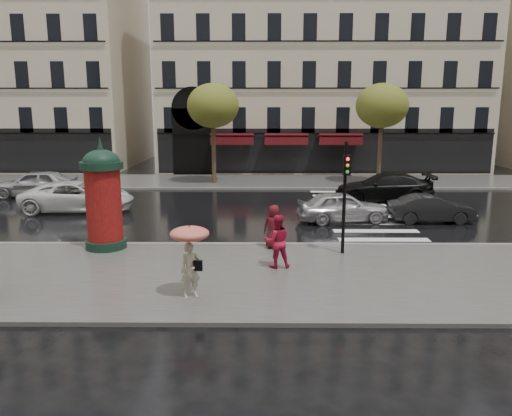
{
  "coord_description": "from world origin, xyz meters",
  "views": [
    {
      "loc": [
        1.1,
        -15.12,
        5.23
      ],
      "look_at": [
        0.95,
        1.5,
        1.8
      ],
      "focal_mm": 35.0,
      "sensor_mm": 36.0,
      "label": 1
    }
  ],
  "objects_px": {
    "woman_red": "(277,241)",
    "traffic_light": "(345,187)",
    "man_burgundy": "(274,227)",
    "car_silver": "(342,207)",
    "woman_umbrella": "(190,250)",
    "morris_column": "(103,196)",
    "car_white": "(78,196)",
    "car_far_silver": "(36,183)",
    "car_darkgrey": "(432,209)",
    "car_black": "(384,187)"
  },
  "relations": [
    {
      "from": "traffic_light",
      "to": "car_black",
      "type": "relative_size",
      "value": 0.74
    },
    {
      "from": "car_white",
      "to": "car_far_silver",
      "type": "height_order",
      "value": "car_far_silver"
    },
    {
      "from": "man_burgundy",
      "to": "car_far_silver",
      "type": "xyz_separation_m",
      "value": [
        -13.49,
        10.87,
        -0.13
      ]
    },
    {
      "from": "woman_red",
      "to": "car_white",
      "type": "xyz_separation_m",
      "value": [
        -9.67,
        9.13,
        -0.23
      ]
    },
    {
      "from": "car_darkgrey",
      "to": "man_burgundy",
      "type": "bearing_deg",
      "value": 122.5
    },
    {
      "from": "car_silver",
      "to": "morris_column",
      "type": "bearing_deg",
      "value": 109.47
    },
    {
      "from": "woman_red",
      "to": "car_silver",
      "type": "distance_m",
      "value": 7.61
    },
    {
      "from": "car_white",
      "to": "car_darkgrey",
      "type": "bearing_deg",
      "value": -100.27
    },
    {
      "from": "traffic_light",
      "to": "car_black",
      "type": "height_order",
      "value": "traffic_light"
    },
    {
      "from": "man_burgundy",
      "to": "morris_column",
      "type": "bearing_deg",
      "value": 10.74
    },
    {
      "from": "woman_umbrella",
      "to": "woman_red",
      "type": "relative_size",
      "value": 1.17
    },
    {
      "from": "woman_red",
      "to": "morris_column",
      "type": "xyz_separation_m",
      "value": [
        -6.17,
        2.2,
        1.07
      ]
    },
    {
      "from": "woman_umbrella",
      "to": "car_far_silver",
      "type": "height_order",
      "value": "woman_umbrella"
    },
    {
      "from": "car_far_silver",
      "to": "traffic_light",
      "type": "bearing_deg",
      "value": 53.16
    },
    {
      "from": "man_burgundy",
      "to": "car_silver",
      "type": "distance_m",
      "value": 5.72
    },
    {
      "from": "morris_column",
      "to": "traffic_light",
      "type": "relative_size",
      "value": 1.03
    },
    {
      "from": "woman_red",
      "to": "traffic_light",
      "type": "relative_size",
      "value": 0.44
    },
    {
      "from": "man_burgundy",
      "to": "car_white",
      "type": "bearing_deg",
      "value": -25.01
    },
    {
      "from": "woman_umbrella",
      "to": "car_black",
      "type": "distance_m",
      "value": 17.01
    },
    {
      "from": "man_burgundy",
      "to": "car_silver",
      "type": "xyz_separation_m",
      "value": [
        3.24,
        4.71,
        -0.22
      ]
    },
    {
      "from": "traffic_light",
      "to": "car_silver",
      "type": "distance_m",
      "value": 5.73
    },
    {
      "from": "car_white",
      "to": "woman_umbrella",
      "type": "bearing_deg",
      "value": -150.87
    },
    {
      "from": "woman_red",
      "to": "car_black",
      "type": "height_order",
      "value": "woman_red"
    },
    {
      "from": "man_burgundy",
      "to": "woman_umbrella",
      "type": "bearing_deg",
      "value": 74.29
    },
    {
      "from": "woman_umbrella",
      "to": "woman_red",
      "type": "height_order",
      "value": "woman_umbrella"
    },
    {
      "from": "car_far_silver",
      "to": "man_burgundy",
      "type": "bearing_deg",
      "value": 50.29
    },
    {
      "from": "woman_red",
      "to": "car_silver",
      "type": "height_order",
      "value": "woman_red"
    },
    {
      "from": "car_silver",
      "to": "car_white",
      "type": "bearing_deg",
      "value": 72.98
    },
    {
      "from": "man_burgundy",
      "to": "woman_red",
      "type": "bearing_deg",
      "value": 101.92
    },
    {
      "from": "woman_red",
      "to": "traffic_light",
      "type": "bearing_deg",
      "value": -155.72
    },
    {
      "from": "car_darkgrey",
      "to": "car_white",
      "type": "height_order",
      "value": "car_white"
    },
    {
      "from": "traffic_light",
      "to": "car_black",
      "type": "bearing_deg",
      "value": 69.4
    },
    {
      "from": "car_far_silver",
      "to": "car_white",
      "type": "bearing_deg",
      "value": 43.64
    },
    {
      "from": "man_burgundy",
      "to": "car_darkgrey",
      "type": "distance_m",
      "value": 8.67
    },
    {
      "from": "traffic_light",
      "to": "car_darkgrey",
      "type": "height_order",
      "value": "traffic_light"
    },
    {
      "from": "woman_red",
      "to": "woman_umbrella",
      "type": "bearing_deg",
      "value": 38.19
    },
    {
      "from": "car_white",
      "to": "man_burgundy",
      "type": "bearing_deg",
      "value": -128.47
    },
    {
      "from": "woman_red",
      "to": "traffic_light",
      "type": "distance_m",
      "value": 3.19
    },
    {
      "from": "car_white",
      "to": "car_far_silver",
      "type": "distance_m",
      "value": 5.52
    },
    {
      "from": "car_silver",
      "to": "car_white",
      "type": "height_order",
      "value": "car_white"
    },
    {
      "from": "car_silver",
      "to": "car_darkgrey",
      "type": "height_order",
      "value": "car_silver"
    },
    {
      "from": "woman_umbrella",
      "to": "traffic_light",
      "type": "distance_m",
      "value": 6.36
    },
    {
      "from": "car_silver",
      "to": "car_black",
      "type": "xyz_separation_m",
      "value": [
        3.12,
        5.13,
        0.07
      ]
    },
    {
      "from": "car_black",
      "to": "car_white",
      "type": "bearing_deg",
      "value": -78.01
    },
    {
      "from": "car_far_silver",
      "to": "woman_umbrella",
      "type": "bearing_deg",
      "value": 34.6
    },
    {
      "from": "man_burgundy",
      "to": "car_silver",
      "type": "height_order",
      "value": "man_burgundy"
    },
    {
      "from": "morris_column",
      "to": "car_darkgrey",
      "type": "height_order",
      "value": "morris_column"
    },
    {
      "from": "woman_umbrella",
      "to": "morris_column",
      "type": "relative_size",
      "value": 0.5
    },
    {
      "from": "car_white",
      "to": "woman_red",
      "type": "bearing_deg",
      "value": -136.07
    },
    {
      "from": "morris_column",
      "to": "car_black",
      "type": "xyz_separation_m",
      "value": [
        12.48,
        9.83,
        -1.29
      ]
    }
  ]
}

